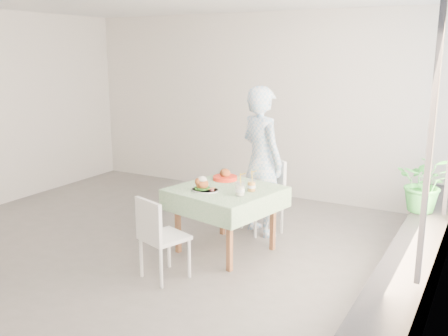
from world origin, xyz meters
The scene contains 14 objects.
floor centered at (0.00, 0.00, 0.00)m, with size 6.00×6.00×0.00m, color #575553.
wall_back centered at (0.00, 2.50, 1.40)m, with size 6.00×0.02×2.80m, color silver.
wall_right centered at (3.00, 0.00, 1.40)m, with size 0.02×5.00×2.80m, color silver.
window_pane centered at (2.97, 0.00, 1.65)m, with size 0.01×4.80×2.18m, color #D1E0F9.
window_ledge centered at (2.80, 0.00, 0.25)m, with size 0.40×4.80×0.50m, color black.
cafe_table centered at (0.78, 0.11, 0.46)m, with size 1.23×1.23×0.74m.
chair_far centered at (0.87, 0.92, 0.28)m, with size 0.61×0.61×0.92m.
chair_near centered at (0.57, -0.79, 0.26)m, with size 0.50×0.50×0.85m.
diner centered at (0.87, 0.85, 0.91)m, with size 0.67×0.44×1.83m, color #8DBDE2.
main_dish centered at (0.62, -0.10, 0.79)m, with size 0.31×0.31×0.16m.
juice_cup_orange centered at (1.08, 0.14, 0.81)m, with size 0.10×0.10×0.27m.
juice_cup_lemonade centered at (1.05, -0.07, 0.81)m, with size 0.10×0.10×0.29m.
second_dish centered at (0.59, 0.43, 0.78)m, with size 0.29×0.29×0.14m.
potted_plant centered at (2.72, 1.10, 0.82)m, with size 0.58×0.50×0.64m, color #297B29.
Camera 1 is at (3.35, -4.55, 2.23)m, focal length 40.00 mm.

